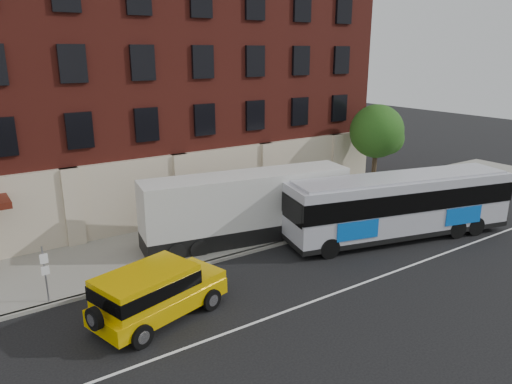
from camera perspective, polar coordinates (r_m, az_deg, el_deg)
ground at (r=19.46m, az=6.85°, el=-13.71°), size 120.00×120.00×0.00m
sidewalk at (r=26.17m, az=-6.11°, el=-5.34°), size 60.00×6.00×0.15m
kerb at (r=23.76m, az=-2.67°, el=-7.59°), size 60.00×0.25×0.15m
lane_line at (r=19.79m, az=5.88°, el=-13.12°), size 60.00×0.12×0.01m
building at (r=31.64m, az=-13.47°, el=12.07°), size 30.00×12.10×15.00m
sign_pole at (r=20.66m, az=-23.76°, el=-8.69°), size 0.30×0.20×2.50m
street_tree at (r=33.59m, az=14.20°, el=6.78°), size 3.60×3.60×6.20m
city_bus at (r=26.70m, az=16.74°, el=-1.35°), size 12.89×5.68×3.46m
yellow_suv at (r=18.51m, az=-12.05°, el=-11.45°), size 5.58×3.41×2.07m
shipping_container at (r=25.12m, az=-1.02°, el=-1.95°), size 11.27×4.13×3.68m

